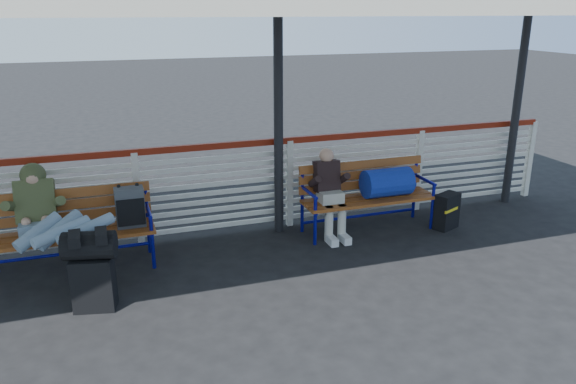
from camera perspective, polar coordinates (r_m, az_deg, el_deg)
name	(u,v)px	position (r m, az deg, el deg)	size (l,w,h in m)	color
ground	(159,317)	(5.74, -12.95, -12.26)	(60.00, 60.00, 0.00)	black
fence	(137,194)	(7.21, -15.05, -0.24)	(12.08, 0.08, 1.24)	silver
luggage_stack	(92,268)	(5.85, -19.31, -7.26)	(0.54, 0.38, 0.82)	black
bench_left	(89,218)	(6.76, -19.52, -2.52)	(1.80, 0.56, 0.92)	brown
bench_right	(378,186)	(7.57, 9.15, 0.65)	(1.80, 0.56, 0.92)	brown
traveler_man	(54,223)	(6.42, -22.67, -2.95)	(0.94, 1.64, 0.77)	#7B8FA6
companion_person	(330,192)	(7.28, 4.29, 0.00)	(0.32, 0.66, 1.15)	#BAB7A9
suitcase_side	(447,211)	(7.90, 15.83, -1.88)	(0.40, 0.34, 0.49)	black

